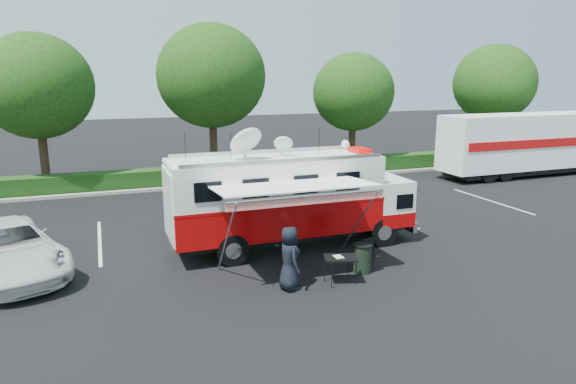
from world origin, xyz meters
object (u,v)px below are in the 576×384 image
command_truck (291,198)px  semi_trailer (531,143)px  folding_table (341,259)px  trash_bin (362,258)px  white_suv (9,274)px

command_truck → semi_trailer: bearing=22.5°
folding_table → trash_bin: 1.19m
command_truck → folding_table: (0.21, -3.57, -1.03)m
white_suv → trash_bin: 10.94m
white_suv → semi_trailer: (27.58, 7.07, 1.97)m
white_suv → folding_table: bearing=-44.2°
command_truck → folding_table: 3.72m
semi_trailer → trash_bin: bearing=-148.3°
command_truck → trash_bin: 3.54m
folding_table → trash_bin: size_ratio=1.23×
command_truck → folding_table: bearing=-86.6°
white_suv → trash_bin: trash_bin is taller
command_truck → trash_bin: size_ratio=9.66×
folding_table → semi_trailer: (18.28, 11.22, 1.21)m
command_truck → semi_trailer: (18.50, 7.65, 0.18)m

